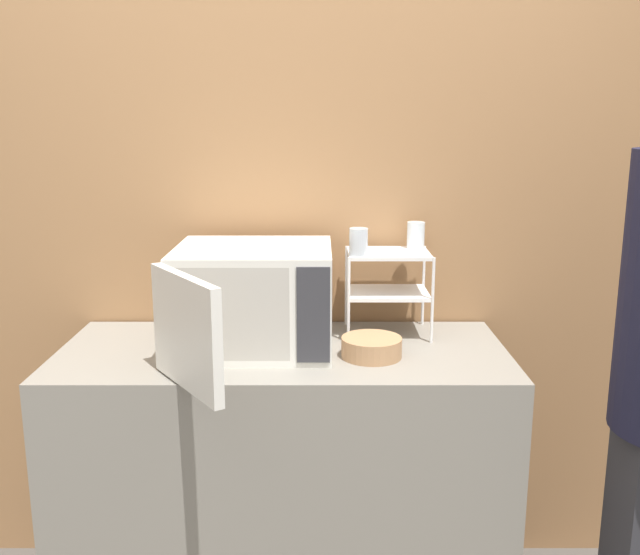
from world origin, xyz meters
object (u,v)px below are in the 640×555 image
object	(u,v)px
microwave	(248,299)
dish_rack	(385,275)
glass_back_right	(413,235)
bowl	(369,347)
glass_front_left	(355,242)

from	to	relation	value
microwave	dish_rack	size ratio (longest dim) A/B	2.68
microwave	dish_rack	xyz separation A→B (m)	(0.45, 0.16, 0.04)
glass_back_right	bowl	size ratio (longest dim) A/B	0.48
dish_rack	glass_back_right	world-z (taller)	glass_back_right
glass_front_left	bowl	bearing A→B (deg)	-78.97
dish_rack	glass_front_left	world-z (taller)	glass_front_left
glass_front_left	glass_back_right	xyz separation A→B (m)	(0.21, 0.14, 0.00)
glass_back_right	bowl	bearing A→B (deg)	-118.14
glass_back_right	glass_front_left	bearing A→B (deg)	-145.60
microwave	glass_front_left	distance (m)	0.40
microwave	glass_back_right	size ratio (longest dim) A/B	8.46
microwave	bowl	distance (m)	0.41
dish_rack	bowl	distance (m)	0.32
microwave	bowl	bearing A→B (deg)	-13.59
dish_rack	microwave	bearing A→B (deg)	-160.56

